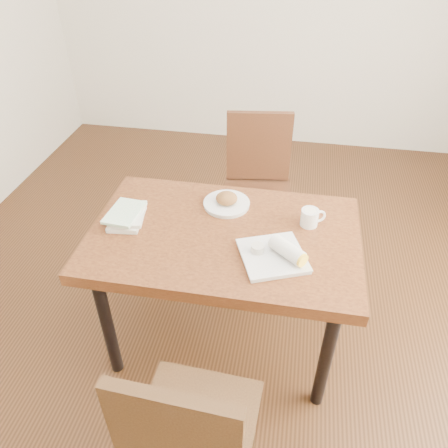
% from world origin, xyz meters
% --- Properties ---
extents(ground, '(4.00, 5.00, 0.01)m').
position_xyz_m(ground, '(0.00, 0.00, -0.01)').
color(ground, '#472814').
rests_on(ground, ground).
extents(room_walls, '(4.02, 5.02, 2.80)m').
position_xyz_m(room_walls, '(0.00, 0.00, 1.63)').
color(room_walls, silver).
rests_on(room_walls, ground).
extents(table, '(1.23, 0.79, 0.75)m').
position_xyz_m(table, '(0.00, 0.00, 0.67)').
color(table, brown).
rests_on(table, ground).
extents(chair_near, '(0.44, 0.44, 0.95)m').
position_xyz_m(chair_near, '(0.03, -0.84, 0.55)').
color(chair_near, '#492F14').
rests_on(chair_near, ground).
extents(chair_far, '(0.47, 0.47, 0.95)m').
position_xyz_m(chair_far, '(0.07, 0.80, 0.55)').
color(chair_far, '#462314').
rests_on(chair_far, ground).
extents(plate_scone, '(0.23, 0.23, 0.07)m').
position_xyz_m(plate_scone, '(-0.03, 0.21, 0.77)').
color(plate_scone, white).
rests_on(plate_scone, table).
extents(coffee_mug, '(0.12, 0.08, 0.08)m').
position_xyz_m(coffee_mug, '(0.38, 0.13, 0.79)').
color(coffee_mug, white).
rests_on(coffee_mug, table).
extents(plate_burrito, '(0.34, 0.34, 0.09)m').
position_xyz_m(plate_burrito, '(0.25, -0.13, 0.78)').
color(plate_burrito, white).
rests_on(plate_burrito, table).
extents(book_stack, '(0.18, 0.23, 0.06)m').
position_xyz_m(book_stack, '(-0.47, 0.01, 0.78)').
color(book_stack, white).
rests_on(book_stack, table).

